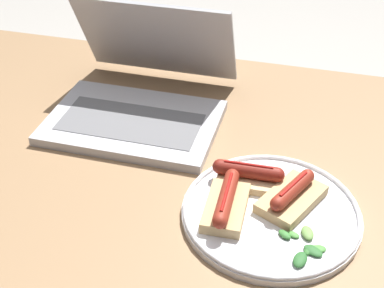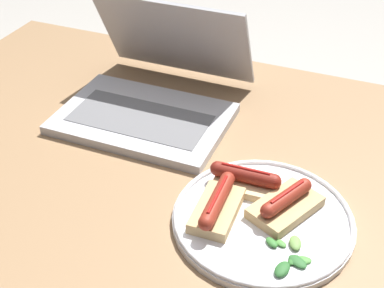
# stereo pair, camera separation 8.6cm
# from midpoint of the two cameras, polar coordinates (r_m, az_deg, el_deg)

# --- Properties ---
(desk) EXTENTS (1.18, 0.80, 0.72)m
(desk) POSITION_cam_midpoint_polar(r_m,az_deg,el_deg) (0.98, 0.62, -5.39)
(desk) COLOR #93704C
(desk) RESTS_ON ground_plane
(laptop) EXTENTS (0.32, 0.31, 0.20)m
(laptop) POSITION_cam_midpoint_polar(r_m,az_deg,el_deg) (1.04, -1.85, 5.24)
(laptop) COLOR #B7B7BC
(laptop) RESTS_ON desk
(plate) EXTENTS (0.27, 0.27, 0.02)m
(plate) POSITION_cam_midpoint_polar(r_m,az_deg,el_deg) (0.82, 10.61, -7.93)
(plate) COLOR silver
(plate) RESTS_ON desk
(sausage_toast_left) EXTENTS (0.12, 0.06, 0.04)m
(sausage_toast_left) POSITION_cam_midpoint_polar(r_m,az_deg,el_deg) (0.85, 8.57, -3.83)
(sausage_toast_left) COLOR #D6B784
(sausage_toast_left) RESTS_ON plate
(sausage_toast_middle) EXTENTS (0.11, 0.13, 0.04)m
(sausage_toast_middle) POSITION_cam_midpoint_polar(r_m,az_deg,el_deg) (0.82, 12.96, -6.37)
(sausage_toast_middle) COLOR tan
(sausage_toast_middle) RESTS_ON plate
(sausage_toast_right) EXTENTS (0.06, 0.12, 0.04)m
(sausage_toast_right) POSITION_cam_midpoint_polar(r_m,az_deg,el_deg) (0.80, 5.80, -6.71)
(sausage_toast_right) COLOR tan
(sausage_toast_right) RESTS_ON plate
(salad_pile) EXTENTS (0.07, 0.09, 0.01)m
(salad_pile) POSITION_cam_midpoint_polar(r_m,az_deg,el_deg) (0.77, 13.67, -11.67)
(salad_pile) COLOR #4C8E3D
(salad_pile) RESTS_ON plate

